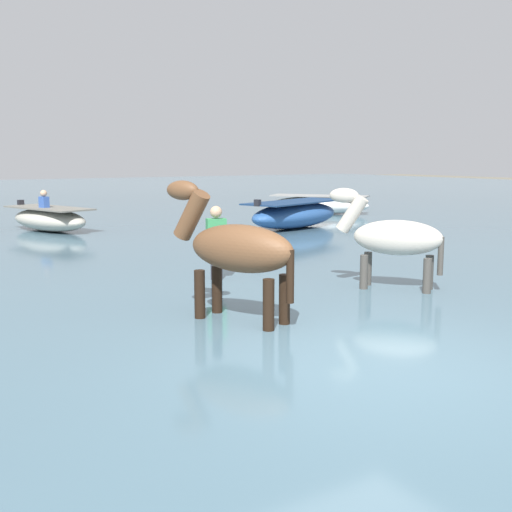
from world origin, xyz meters
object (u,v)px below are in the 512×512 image
(horse_trailing_pinto, at_px, (393,240))
(person_wading_close, at_px, (216,251))
(boat_mid_channel, at_px, (319,204))
(boat_mid_outer, at_px, (49,219))
(horse_lead_bay, at_px, (236,252))
(boat_near_starboard, at_px, (295,215))

(horse_trailing_pinto, bearing_deg, person_wading_close, 132.81)
(boat_mid_channel, bearing_deg, boat_mid_outer, -177.98)
(horse_lead_bay, height_order, boat_mid_outer, horse_lead_bay)
(horse_trailing_pinto, distance_m, boat_mid_outer, 11.05)
(boat_near_starboard, distance_m, boat_mid_outer, 6.91)
(horse_lead_bay, distance_m, horse_trailing_pinto, 3.05)
(horse_lead_bay, height_order, horse_trailing_pinto, horse_lead_bay)
(horse_lead_bay, relative_size, boat_mid_channel, 0.61)
(horse_lead_bay, distance_m, boat_mid_channel, 15.33)
(boat_mid_channel, relative_size, boat_mid_outer, 1.08)
(boat_near_starboard, relative_size, boat_mid_outer, 1.21)
(boat_near_starboard, distance_m, boat_mid_channel, 4.77)
(horse_lead_bay, distance_m, boat_mid_outer, 11.15)
(horse_lead_bay, bearing_deg, person_wading_close, 66.70)
(boat_mid_channel, xyz_separation_m, boat_mid_outer, (-9.66, -0.34, 0.00))
(boat_mid_outer, height_order, person_wading_close, person_wading_close)
(person_wading_close, bearing_deg, horse_lead_bay, -113.30)
(boat_near_starboard, xyz_separation_m, person_wading_close, (-5.66, -5.66, 0.09))
(horse_trailing_pinto, relative_size, boat_near_starboard, 0.50)
(boat_mid_channel, height_order, boat_mid_outer, boat_mid_outer)
(boat_mid_channel, distance_m, boat_mid_outer, 9.67)
(boat_near_starboard, xyz_separation_m, boat_mid_channel, (3.43, 3.32, -0.06))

